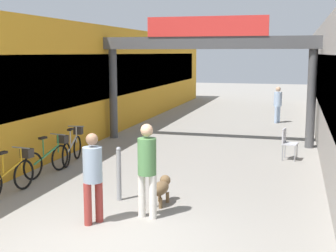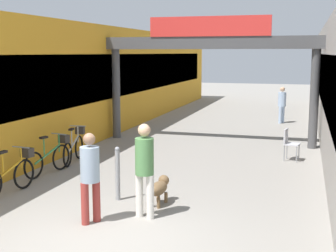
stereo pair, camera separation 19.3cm
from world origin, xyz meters
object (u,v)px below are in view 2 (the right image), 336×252
at_px(dog_on_leash, 159,188).
at_px(pedestrian_companion, 90,172).
at_px(pedestrian_carrying_crate, 282,103).
at_px(bollard_post_metal, 118,173).
at_px(bicycle_silver_third, 75,146).
at_px(pedestrian_with_dog, 144,164).
at_px(bicycle_green_second, 51,156).
at_px(cafe_chair_aluminium_nearer, 289,141).
at_px(bicycle_orange_nearest, 11,174).

bearing_deg(dog_on_leash, pedestrian_companion, -122.38).
xyz_separation_m(pedestrian_carrying_crate, bollard_post_metal, (-2.68, -11.88, -0.32)).
distance_m(pedestrian_carrying_crate, bicycle_silver_third, 10.41).
xyz_separation_m(pedestrian_with_dog, bicycle_green_second, (-3.32, 2.35, -0.57)).
bearing_deg(dog_on_leash, pedestrian_with_dog, -91.89).
xyz_separation_m(pedestrian_companion, pedestrian_carrying_crate, (2.63, 13.24, -0.04)).
bearing_deg(bollard_post_metal, pedestrian_companion, -88.00).
relative_size(pedestrian_with_dog, cafe_chair_aluminium_nearer, 1.97).
height_order(pedestrian_companion, pedestrian_carrying_crate, pedestrian_companion).
height_order(dog_on_leash, cafe_chair_aluminium_nearer, cafe_chair_aluminium_nearer).
bearing_deg(bollard_post_metal, dog_on_leash, -0.62).
distance_m(pedestrian_with_dog, pedestrian_companion, 0.99).
bearing_deg(bicycle_green_second, dog_on_leash, -24.63).
bearing_deg(bicycle_silver_third, cafe_chair_aluminium_nearer, 18.08).
distance_m(dog_on_leash, cafe_chair_aluminium_nearer, 5.27).
distance_m(pedestrian_companion, bollard_post_metal, 1.41).
bearing_deg(dog_on_leash, bicycle_orange_nearest, -176.16).
xyz_separation_m(pedestrian_with_dog, bicycle_silver_third, (-3.34, 3.67, -0.57)).
xyz_separation_m(bicycle_silver_third, cafe_chair_aluminium_nearer, (5.71, 1.87, 0.10)).
bearing_deg(bollard_post_metal, pedestrian_with_dog, -43.27).
bearing_deg(bicycle_green_second, bicycle_orange_nearest, -87.61).
distance_m(bicycle_orange_nearest, bicycle_silver_third, 3.08).
bearing_deg(pedestrian_carrying_crate, bicycle_green_second, -116.32).
distance_m(pedestrian_carrying_crate, bollard_post_metal, 12.18).
distance_m(pedestrian_companion, bicycle_silver_third, 4.92).
relative_size(bicycle_green_second, cafe_chair_aluminium_nearer, 1.88).
bearing_deg(pedestrian_companion, bicycle_silver_third, 120.90).
distance_m(dog_on_leash, bicycle_green_second, 3.68).
relative_size(pedestrian_with_dog, bollard_post_metal, 1.56).
xyz_separation_m(pedestrian_companion, bicycle_orange_nearest, (-2.42, 1.13, -0.49)).
bearing_deg(bicycle_silver_third, bollard_post_metal, -49.05).
bearing_deg(dog_on_leash, bollard_post_metal, 179.38).
xyz_separation_m(pedestrian_with_dog, bicycle_orange_nearest, (-3.24, 0.60, -0.57)).
height_order(bicycle_silver_third, cafe_chair_aluminium_nearer, bicycle_silver_third).
xyz_separation_m(bicycle_green_second, bicycle_silver_third, (-0.03, 1.32, 0.00)).
bearing_deg(cafe_chair_aluminium_nearer, pedestrian_with_dog, -113.18).
xyz_separation_m(dog_on_leash, bollard_post_metal, (-0.90, 0.01, 0.23)).
relative_size(bicycle_orange_nearest, cafe_chair_aluminium_nearer, 1.89).
relative_size(bicycle_green_second, bicycle_silver_third, 1.00).
xyz_separation_m(pedestrian_companion, bicycle_silver_third, (-2.52, 4.20, -0.49)).
height_order(pedestrian_with_dog, bollard_post_metal, pedestrian_with_dog).
bearing_deg(cafe_chair_aluminium_nearer, bicycle_green_second, -150.74).
bearing_deg(pedestrian_with_dog, cafe_chair_aluminium_nearer, 66.82).
relative_size(dog_on_leash, cafe_chair_aluminium_nearer, 0.84).
bearing_deg(pedestrian_companion, pedestrian_with_dog, 32.82).
height_order(bicycle_orange_nearest, bollard_post_metal, bollard_post_metal).
height_order(pedestrian_carrying_crate, dog_on_leash, pedestrian_carrying_crate).
bearing_deg(cafe_chair_aluminium_nearer, bollard_post_metal, -124.57).
xyz_separation_m(bollard_post_metal, cafe_chair_aluminium_nearer, (3.25, 4.71, -0.03)).
bearing_deg(dog_on_leash, pedestrian_carrying_crate, 81.50).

